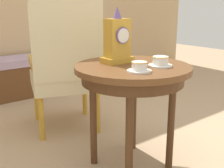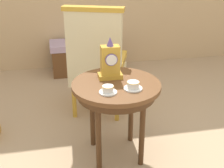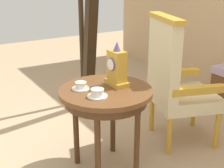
{
  "view_description": "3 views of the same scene",
  "coord_description": "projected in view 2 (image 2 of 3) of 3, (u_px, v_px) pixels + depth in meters",
  "views": [
    {
      "loc": [
        -1.19,
        -1.23,
        1.01
      ],
      "look_at": [
        -0.13,
        0.12,
        0.54
      ],
      "focal_mm": 46.97,
      "sensor_mm": 36.0,
      "label": 1
    },
    {
      "loc": [
        -0.5,
        -2.08,
        1.64
      ],
      "look_at": [
        -0.08,
        0.03,
        0.66
      ],
      "focal_mm": 49.4,
      "sensor_mm": 36.0,
      "label": 2
    },
    {
      "loc": [
        1.81,
        -1.08,
        1.48
      ],
      "look_at": [
        0.03,
        0.04,
        0.72
      ],
      "focal_mm": 50.64,
      "sensor_mm": 36.0,
      "label": 3
    }
  ],
  "objects": [
    {
      "name": "ground_plane",
      "position": [
        121.0,
        155.0,
        2.63
      ],
      "size": [
        10.0,
        10.0,
        0.0
      ],
      "primitive_type": "plane",
      "color": "tan"
    },
    {
      "name": "window_bench",
      "position": [
        84.0,
        57.0,
        4.26
      ],
      "size": [
        0.9,
        0.4,
        0.44
      ],
      "color": "#B299B7",
      "rests_on": "ground"
    },
    {
      "name": "mantel_clock",
      "position": [
        110.0,
        62.0,
        2.41
      ],
      "size": [
        0.19,
        0.11,
        0.34
      ],
      "color": "gold",
      "rests_on": "side_table"
    },
    {
      "name": "teacup_left",
      "position": [
        108.0,
        90.0,
        2.21
      ],
      "size": [
        0.13,
        0.13,
        0.06
      ],
      "color": "white",
      "rests_on": "side_table"
    },
    {
      "name": "armchair",
      "position": [
        97.0,
        60.0,
        3.05
      ],
      "size": [
        0.69,
        0.68,
        1.14
      ],
      "color": "beige",
      "rests_on": "ground"
    },
    {
      "name": "side_table",
      "position": [
        116.0,
        93.0,
        2.41
      ],
      "size": [
        0.69,
        0.69,
        0.66
      ],
      "color": "brown",
      "rests_on": "ground"
    },
    {
      "name": "teacup_right",
      "position": [
        133.0,
        86.0,
        2.27
      ],
      "size": [
        0.14,
        0.14,
        0.06
      ],
      "color": "white",
      "rests_on": "side_table"
    }
  ]
}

